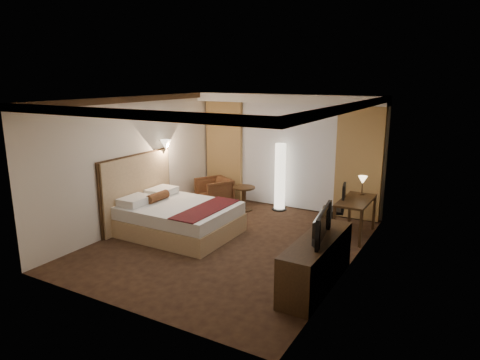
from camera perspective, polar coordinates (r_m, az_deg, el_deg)
The scene contains 21 objects.
floor at distance 8.21m, azimuth -1.39°, elevation -8.41°, with size 4.50×5.50×0.01m, color black.
ceiling at distance 7.62m, azimuth -1.51°, elevation 10.78°, with size 4.50×5.50×0.01m, color white.
back_wall at distance 10.21m, azimuth 6.52°, elevation 3.79°, with size 4.50×0.02×2.70m, color silver.
left_wall at distance 9.14m, azimuth -13.65°, elevation 2.34°, with size 0.02×5.50×2.70m, color silver.
right_wall at distance 6.95m, azimuth 14.68°, elevation -1.22°, with size 0.02×5.50×2.70m, color silver.
crown_molding at distance 7.62m, azimuth -1.51°, elevation 10.33°, with size 4.50×5.50×0.12m, color black, non-canonical shape.
soffit at distance 9.85m, azimuth 6.14°, elevation 10.76°, with size 4.50×0.50×0.20m, color white.
curtain_sheer at distance 10.16m, azimuth 6.33°, elevation 3.17°, with size 2.48×0.04×2.45m, color silver.
curtain_left_drape at distance 10.88m, azimuth -2.06°, elevation 3.93°, with size 1.00×0.14×2.45m, color tan.
curtain_right_drape at distance 9.57m, azimuth 15.57°, elevation 2.11°, with size 1.00×0.14×2.45m, color tan.
wall_sconce at distance 9.56m, azimuth -9.87°, elevation 4.65°, with size 0.24×0.24×0.24m, color white, non-canonical shape.
bed at distance 8.65m, azimuth -8.02°, elevation -5.16°, with size 2.13×1.67×0.62m, color white, non-canonical shape.
headboard at distance 9.20m, azimuth -13.45°, elevation -1.42°, with size 0.12×1.97×1.50m, color tan, non-canonical shape.
armchair at distance 10.43m, azimuth -3.47°, elevation -1.42°, with size 0.73×0.68×0.75m, color #4E2217.
side_table at distance 10.07m, azimuth 0.54°, elevation -2.48°, with size 0.52×0.52×0.57m, color black, non-canonical shape.
floor_lamp at distance 10.01m, azimuth 5.35°, elevation 0.41°, with size 0.34×0.34×1.60m, color white, non-canonical shape.
desk at distance 8.73m, azimuth 15.06°, elevation -4.89°, with size 0.55×1.17×0.75m, color black, non-canonical shape.
desk_lamp at distance 8.99m, azimuth 15.99°, elevation -0.80°, with size 0.18×0.18×0.34m, color #FFD899, non-canonical shape.
office_chair at distance 8.75m, azimuth 12.31°, elevation -3.70°, with size 0.50×0.50×1.04m, color black, non-canonical shape.
dresser at distance 6.61m, azimuth 10.18°, elevation -10.72°, with size 0.50×1.94×0.75m, color black, non-canonical shape.
television at distance 6.37m, azimuth 10.18°, elevation -5.08°, with size 1.05×0.61×0.14m, color black.
Camera 1 is at (3.92, -6.52, 3.07)m, focal length 32.00 mm.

